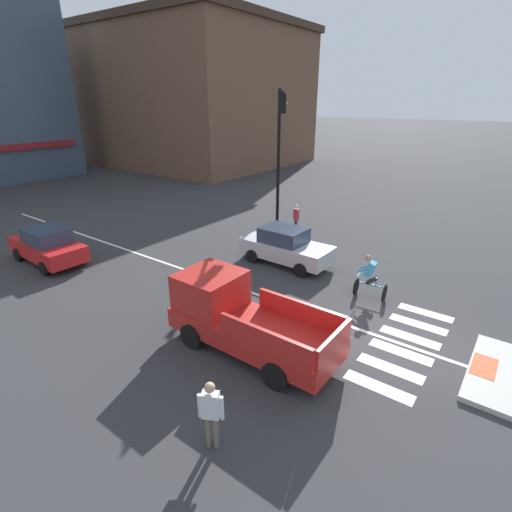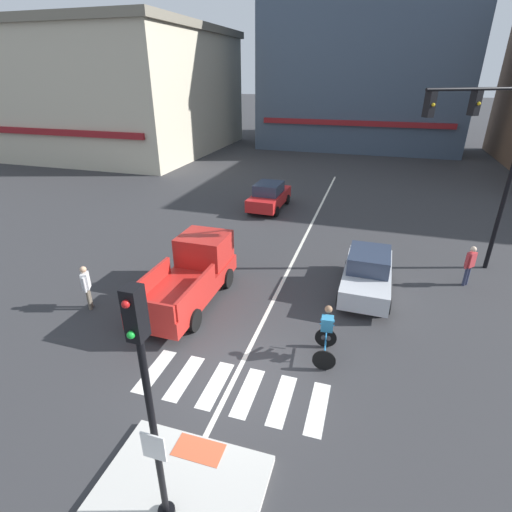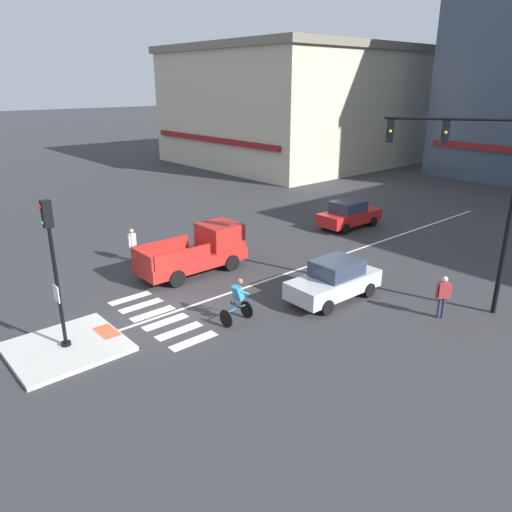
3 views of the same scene
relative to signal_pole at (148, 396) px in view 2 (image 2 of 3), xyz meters
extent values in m
plane|color=#333335|center=(0.00, 3.89, -3.10)|extent=(300.00, 300.00, 0.00)
cube|color=#DB5B38|center=(0.00, 1.43, -2.94)|extent=(1.10, 0.60, 0.01)
cylinder|color=black|center=(0.00, 0.01, -2.89)|extent=(0.32, 0.32, 0.12)
cylinder|color=black|center=(0.00, 0.01, -0.86)|extent=(0.12, 0.12, 3.94)
cube|color=white|center=(0.00, -0.07, -1.05)|extent=(0.44, 0.03, 0.56)
cube|color=black|center=(0.00, 0.01, 1.53)|extent=(0.24, 0.28, 0.84)
sphere|color=red|center=(0.00, -0.15, 1.78)|extent=(0.12, 0.12, 0.12)
sphere|color=green|center=(0.00, -0.15, 1.28)|extent=(0.12, 0.12, 0.12)
cube|color=silver|center=(-2.31, 3.50, -3.09)|extent=(0.44, 1.80, 0.01)
cube|color=silver|center=(-1.39, 3.50, -3.09)|extent=(0.44, 1.80, 0.01)
cube|color=silver|center=(-0.46, 3.50, -3.09)|extent=(0.44, 1.80, 0.01)
cube|color=silver|center=(0.46, 3.50, -3.09)|extent=(0.44, 1.80, 0.01)
cube|color=silver|center=(1.39, 3.50, -3.09)|extent=(0.44, 1.80, 0.01)
cube|color=silver|center=(2.31, 3.50, -3.09)|extent=(0.44, 1.80, 0.01)
cube|color=silver|center=(-0.05, 13.89, -3.09)|extent=(0.14, 28.00, 0.01)
cylinder|color=black|center=(8.05, 13.43, 0.61)|extent=(0.18, 0.18, 7.41)
cylinder|color=black|center=(6.13, 12.11, 4.06)|extent=(3.90, 2.74, 0.11)
cube|color=black|center=(5.94, 11.97, 3.61)|extent=(0.38, 0.39, 0.80)
sphere|color=gold|center=(6.03, 11.83, 3.61)|extent=(0.12, 0.12, 0.12)
cube|color=black|center=(4.40, 10.92, 3.61)|extent=(0.38, 0.39, 0.80)
sphere|color=gold|center=(4.50, 10.78, 3.61)|extent=(0.12, 0.12, 0.12)
cube|color=#3D4C60|center=(0.44, 46.41, 6.81)|extent=(20.80, 16.86, 19.82)
cube|color=maroon|center=(0.44, 37.83, 0.00)|extent=(18.72, 0.30, 0.50)
cube|color=beige|center=(-24.17, 34.17, 2.48)|extent=(20.92, 20.51, 11.16)
cube|color=slate|center=(-24.17, 34.17, 8.41)|extent=(21.55, 21.13, 0.70)
cube|color=maroon|center=(-24.17, 23.77, 0.00)|extent=(18.83, 0.30, 0.50)
cube|color=red|center=(-3.05, 18.48, -2.45)|extent=(1.84, 4.15, 0.70)
cube|color=#2D384C|center=(-3.05, 18.33, -1.78)|extent=(1.54, 1.95, 0.64)
cylinder|color=black|center=(-3.84, 19.78, -2.80)|extent=(0.20, 0.61, 0.60)
cylinder|color=black|center=(-2.17, 19.73, -2.80)|extent=(0.20, 0.61, 0.60)
cylinder|color=black|center=(-3.92, 17.24, -2.80)|extent=(0.20, 0.61, 0.60)
cylinder|color=black|center=(-2.26, 17.19, -2.80)|extent=(0.20, 0.61, 0.60)
cube|color=silver|center=(3.16, 9.75, -2.45)|extent=(1.78, 4.13, 0.70)
cube|color=#2D384C|center=(3.17, 9.90, -1.78)|extent=(1.52, 1.93, 0.64)
cylinder|color=black|center=(3.97, 8.47, -2.80)|extent=(0.19, 0.60, 0.60)
cylinder|color=black|center=(2.31, 8.50, -2.80)|extent=(0.19, 0.60, 0.60)
cylinder|color=black|center=(4.02, 11.01, -2.80)|extent=(0.19, 0.60, 0.60)
cylinder|color=black|center=(2.35, 11.04, -2.80)|extent=(0.19, 0.60, 0.60)
cube|color=red|center=(-2.98, 7.03, -2.42)|extent=(1.94, 5.11, 0.60)
cube|color=red|center=(-2.97, 8.62, -1.57)|extent=(1.81, 1.71, 1.10)
cube|color=#2D384C|center=(-2.96, 9.45, -1.49)|extent=(1.62, 0.09, 0.60)
cube|color=red|center=(-3.88, 6.01, -1.82)|extent=(0.14, 2.81, 0.60)
cube|color=red|center=(-2.10, 6.00, -1.82)|extent=(0.14, 2.81, 0.60)
cube|color=red|center=(-3.00, 4.53, -1.82)|extent=(1.80, 0.11, 0.60)
cylinder|color=black|center=(-3.88, 8.61, -2.72)|extent=(0.25, 0.76, 0.76)
cylinder|color=black|center=(-2.06, 8.60, -2.72)|extent=(0.25, 0.76, 0.76)
cylinder|color=black|center=(-3.90, 5.63, -2.72)|extent=(0.25, 0.76, 0.76)
cylinder|color=black|center=(-2.08, 5.62, -2.72)|extent=(0.25, 0.76, 0.76)
cylinder|color=black|center=(2.15, 6.00, -2.77)|extent=(0.66, 0.10, 0.66)
cylinder|color=black|center=(2.24, 4.96, -2.77)|extent=(0.66, 0.10, 0.66)
cylinder|color=#2370AD|center=(2.20, 5.48, -2.55)|extent=(0.13, 0.89, 0.05)
cylinder|color=#2370AD|center=(2.21, 5.30, -2.37)|extent=(0.04, 0.04, 0.30)
cylinder|color=#2370AD|center=(2.15, 5.95, -2.25)|extent=(0.44, 0.07, 0.04)
cylinder|color=black|center=(2.12, 5.45, -2.37)|extent=(0.15, 0.41, 0.33)
cylinder|color=black|center=(2.28, 5.47, -2.37)|extent=(0.15, 0.41, 0.33)
cube|color=#338CBF|center=(2.19, 5.56, -1.94)|extent=(0.37, 0.41, 0.60)
sphere|color=#936B4C|center=(2.18, 5.68, -1.53)|extent=(0.22, 0.22, 0.22)
cylinder|color=#338CBF|center=(2.01, 5.73, -1.94)|extent=(0.12, 0.46, 0.31)
cylinder|color=#338CBF|center=(2.33, 5.75, -1.94)|extent=(0.12, 0.46, 0.31)
cylinder|color=#6B6051|center=(-6.23, 5.78, -2.69)|extent=(0.12, 0.12, 0.82)
cylinder|color=#6B6051|center=(-6.15, 5.64, -2.69)|extent=(0.12, 0.12, 0.82)
cube|color=silver|center=(-6.19, 5.71, -1.98)|extent=(0.36, 0.42, 0.60)
cylinder|color=silver|center=(-6.29, 5.92, -2.03)|extent=(0.09, 0.09, 0.56)
cylinder|color=silver|center=(-6.08, 5.51, -2.03)|extent=(0.09, 0.09, 0.56)
sphere|color=tan|center=(-6.19, 5.71, -1.54)|extent=(0.22, 0.22, 0.22)
cylinder|color=#2D334C|center=(6.88, 11.43, -2.69)|extent=(0.12, 0.12, 0.82)
cylinder|color=#2D334C|center=(6.98, 11.55, -2.69)|extent=(0.12, 0.12, 0.82)
cube|color=#B73338|center=(6.93, 11.49, -1.98)|extent=(0.40, 0.41, 0.60)
cylinder|color=#B73338|center=(6.77, 11.32, -2.03)|extent=(0.09, 0.09, 0.56)
cylinder|color=#B73338|center=(7.08, 11.66, -2.03)|extent=(0.09, 0.09, 0.56)
sphere|color=beige|center=(6.93, 11.49, -1.54)|extent=(0.22, 0.22, 0.22)
camera|label=1|loc=(-10.56, 1.37, 3.76)|focal=27.05mm
camera|label=2|loc=(2.93, -3.82, 4.56)|focal=27.21mm
camera|label=3|loc=(14.85, -4.57, 5.28)|focal=34.25mm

